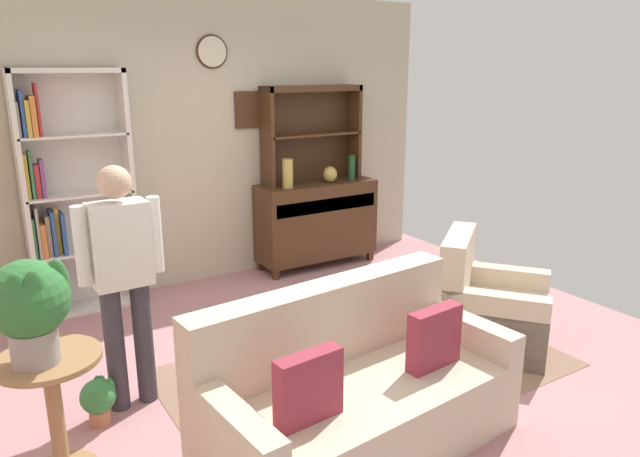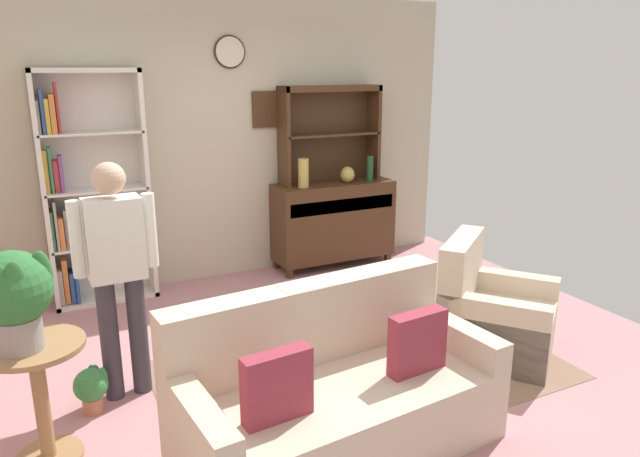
{
  "view_description": "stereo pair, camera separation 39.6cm",
  "coord_description": "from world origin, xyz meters",
  "px_view_note": "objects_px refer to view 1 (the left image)",
  "views": [
    {
      "loc": [
        -2.12,
        -3.36,
        2.12
      ],
      "look_at": [
        0.1,
        0.2,
        0.95
      ],
      "focal_mm": 32.92,
      "sensor_mm": 36.0,
      "label": 1
    },
    {
      "loc": [
        -1.77,
        -3.55,
        2.12
      ],
      "look_at": [
        0.1,
        0.2,
        0.95
      ],
      "focal_mm": 32.92,
      "sensor_mm": 36.0,
      "label": 2
    }
  ],
  "objects_px": {
    "coffee_table": "(312,332)",
    "potted_plant_small": "(99,398)",
    "book_stack": "(328,320)",
    "person_reading": "(123,271)",
    "vase_round": "(330,174)",
    "vase_tall": "(288,173)",
    "potted_plant_large": "(30,305)",
    "plant_stand": "(54,404)",
    "bottle_wine": "(352,168)",
    "couch_floral": "(355,394)",
    "armchair_floral": "(488,310)",
    "bookshelf": "(69,199)",
    "sideboard_hutch": "(311,121)",
    "sideboard": "(316,220)"
  },
  "relations": [
    {
      "from": "armchair_floral",
      "to": "plant_stand",
      "type": "relative_size",
      "value": 1.52
    },
    {
      "from": "vase_round",
      "to": "couch_floral",
      "type": "relative_size",
      "value": 0.09
    },
    {
      "from": "sideboard",
      "to": "armchair_floral",
      "type": "relative_size",
      "value": 1.21
    },
    {
      "from": "bottle_wine",
      "to": "plant_stand",
      "type": "xyz_separation_m",
      "value": [
        -3.35,
        -2.14,
        -0.62
      ]
    },
    {
      "from": "plant_stand",
      "to": "book_stack",
      "type": "relative_size",
      "value": 4.11
    },
    {
      "from": "plant_stand",
      "to": "person_reading",
      "type": "bearing_deg",
      "value": 44.89
    },
    {
      "from": "sideboard_hutch",
      "to": "vase_round",
      "type": "distance_m",
      "value": 0.6
    },
    {
      "from": "bookshelf",
      "to": "potted_plant_large",
      "type": "distance_m",
      "value": 2.43
    },
    {
      "from": "sideboard",
      "to": "sideboard_hutch",
      "type": "height_order",
      "value": "sideboard_hutch"
    },
    {
      "from": "vase_round",
      "to": "person_reading",
      "type": "xyz_separation_m",
      "value": [
        -2.58,
        -1.65,
        -0.1
      ]
    },
    {
      "from": "vase_tall",
      "to": "person_reading",
      "type": "bearing_deg",
      "value": -141.46
    },
    {
      "from": "potted_plant_large",
      "to": "potted_plant_small",
      "type": "bearing_deg",
      "value": 53.69
    },
    {
      "from": "sideboard",
      "to": "sideboard_hutch",
      "type": "xyz_separation_m",
      "value": [
        0.0,
        0.11,
        1.05
      ]
    },
    {
      "from": "vase_round",
      "to": "potted_plant_small",
      "type": "height_order",
      "value": "vase_round"
    },
    {
      "from": "couch_floral",
      "to": "armchair_floral",
      "type": "bearing_deg",
      "value": 16.43
    },
    {
      "from": "potted_plant_small",
      "to": "bottle_wine",
      "type": "bearing_deg",
      "value": 29.6
    },
    {
      "from": "person_reading",
      "to": "coffee_table",
      "type": "bearing_deg",
      "value": -16.54
    },
    {
      "from": "coffee_table",
      "to": "book_stack",
      "type": "relative_size",
      "value": 4.65
    },
    {
      "from": "armchair_floral",
      "to": "book_stack",
      "type": "relative_size",
      "value": 6.25
    },
    {
      "from": "sideboard",
      "to": "potted_plant_large",
      "type": "distance_m",
      "value": 3.81
    },
    {
      "from": "sideboard_hutch",
      "to": "armchair_floral",
      "type": "xyz_separation_m",
      "value": [
        0.12,
        -2.45,
        -1.27
      ]
    },
    {
      "from": "vase_tall",
      "to": "potted_plant_large",
      "type": "xyz_separation_m",
      "value": [
        -2.62,
        -2.2,
        -0.05
      ]
    },
    {
      "from": "coffee_table",
      "to": "potted_plant_small",
      "type": "bearing_deg",
      "value": 170.81
    },
    {
      "from": "potted_plant_large",
      "to": "person_reading",
      "type": "relative_size",
      "value": 0.34
    },
    {
      "from": "armchair_floral",
      "to": "coffee_table",
      "type": "bearing_deg",
      "value": 168.89
    },
    {
      "from": "potted_plant_small",
      "to": "coffee_table",
      "type": "bearing_deg",
      "value": -9.19
    },
    {
      "from": "book_stack",
      "to": "person_reading",
      "type": "bearing_deg",
      "value": 162.52
    },
    {
      "from": "sideboard_hutch",
      "to": "plant_stand",
      "type": "xyz_separation_m",
      "value": [
        -2.96,
        -2.34,
        -1.12
      ]
    },
    {
      "from": "vase_round",
      "to": "potted_plant_large",
      "type": "distance_m",
      "value": 3.84
    },
    {
      "from": "sideboard",
      "to": "coffee_table",
      "type": "height_order",
      "value": "sideboard"
    },
    {
      "from": "sideboard_hutch",
      "to": "plant_stand",
      "type": "height_order",
      "value": "sideboard_hutch"
    },
    {
      "from": "plant_stand",
      "to": "person_reading",
      "type": "height_order",
      "value": "person_reading"
    },
    {
      "from": "bookshelf",
      "to": "plant_stand",
      "type": "height_order",
      "value": "bookshelf"
    },
    {
      "from": "armchair_floral",
      "to": "plant_stand",
      "type": "bearing_deg",
      "value": 177.99
    },
    {
      "from": "vase_tall",
      "to": "bottle_wine",
      "type": "height_order",
      "value": "vase_tall"
    },
    {
      "from": "vase_round",
      "to": "armchair_floral",
      "type": "relative_size",
      "value": 0.16
    },
    {
      "from": "book_stack",
      "to": "bottle_wine",
      "type": "bearing_deg",
      "value": 51.65
    },
    {
      "from": "bookshelf",
      "to": "couch_floral",
      "type": "xyz_separation_m",
      "value": [
        0.97,
        -2.9,
        -0.7
      ]
    },
    {
      "from": "armchair_floral",
      "to": "potted_plant_small",
      "type": "distance_m",
      "value": 2.85
    },
    {
      "from": "sideboard_hutch",
      "to": "couch_floral",
      "type": "distance_m",
      "value": 3.5
    },
    {
      "from": "bottle_wine",
      "to": "coffee_table",
      "type": "relative_size",
      "value": 0.34
    },
    {
      "from": "potted_plant_small",
      "to": "person_reading",
      "type": "distance_m",
      "value": 0.78
    },
    {
      "from": "vase_tall",
      "to": "vase_round",
      "type": "bearing_deg",
      "value": 1.49
    },
    {
      "from": "sideboard",
      "to": "person_reading",
      "type": "height_order",
      "value": "person_reading"
    },
    {
      "from": "plant_stand",
      "to": "coffee_table",
      "type": "distance_m",
      "value": 1.67
    },
    {
      "from": "bottle_wine",
      "to": "potted_plant_small",
      "type": "relative_size",
      "value": 0.93
    },
    {
      "from": "vase_tall",
      "to": "bottle_wine",
      "type": "relative_size",
      "value": 1.08
    },
    {
      "from": "bookshelf",
      "to": "sideboard_hutch",
      "type": "xyz_separation_m",
      "value": [
        2.44,
        0.02,
        0.54
      ]
    },
    {
      "from": "bookshelf",
      "to": "coffee_table",
      "type": "relative_size",
      "value": 2.62
    },
    {
      "from": "vase_tall",
      "to": "book_stack",
      "type": "distance_m",
      "value": 2.27
    }
  ]
}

